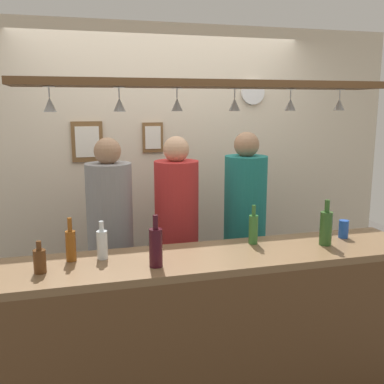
{
  "coord_description": "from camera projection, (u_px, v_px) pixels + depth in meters",
  "views": [
    {
      "loc": [
        -0.81,
        -2.84,
        1.92
      ],
      "look_at": [
        0.0,
        0.1,
        1.32
      ],
      "focal_mm": 41.94,
      "sensor_mm": 36.0,
      "label": 1
    }
  ],
  "objects": [
    {
      "name": "ground_plane",
      "position": [
        196.0,
        372.0,
        3.27
      ],
      "size": [
        8.0,
        8.0,
        0.0
      ],
      "primitive_type": "plane",
      "color": "#4C4742"
    },
    {
      "name": "back_wall",
      "position": [
        163.0,
        173.0,
        4.05
      ],
      "size": [
        4.4,
        0.06,
        2.6
      ],
      "primitive_type": "cube",
      "color": "beige",
      "rests_on": "ground_plane"
    },
    {
      "name": "bar_counter",
      "position": [
        219.0,
        316.0,
        2.66
      ],
      "size": [
        2.7,
        0.55,
        1.01
      ],
      "color": "brown",
      "rests_on": "ground_plane"
    },
    {
      "name": "overhead_glass_rack",
      "position": [
        210.0,
        84.0,
        2.59
      ],
      "size": [
        2.2,
        0.36,
        0.04
      ],
      "primitive_type": "cube",
      "color": "brown"
    },
    {
      "name": "hanging_wineglass_far_left",
      "position": [
        50.0,
        104.0,
        2.37
      ],
      "size": [
        0.07,
        0.07,
        0.13
      ],
      "color": "silver",
      "rests_on": "overhead_glass_rack"
    },
    {
      "name": "hanging_wineglass_left",
      "position": [
        119.0,
        104.0,
        2.47
      ],
      "size": [
        0.07,
        0.07,
        0.13
      ],
      "color": "silver",
      "rests_on": "overhead_glass_rack"
    },
    {
      "name": "hanging_wineglass_center_left",
      "position": [
        177.0,
        104.0,
        2.6
      ],
      "size": [
        0.07,
        0.07,
        0.13
      ],
      "color": "silver",
      "rests_on": "overhead_glass_rack"
    },
    {
      "name": "hanging_wineglass_center",
      "position": [
        235.0,
        104.0,
        2.69
      ],
      "size": [
        0.07,
        0.07,
        0.13
      ],
      "color": "silver",
      "rests_on": "overhead_glass_rack"
    },
    {
      "name": "hanging_wineglass_center_right",
      "position": [
        290.0,
        104.0,
        2.77
      ],
      "size": [
        0.07,
        0.07,
        0.13
      ],
      "color": "silver",
      "rests_on": "overhead_glass_rack"
    },
    {
      "name": "hanging_wineglass_right",
      "position": [
        339.0,
        104.0,
        2.87
      ],
      "size": [
        0.07,
        0.07,
        0.13
      ],
      "color": "silver",
      "rests_on": "overhead_glass_rack"
    },
    {
      "name": "person_left_grey_shirt",
      "position": [
        110.0,
        227.0,
        3.35
      ],
      "size": [
        0.34,
        0.34,
        1.68
      ],
      "color": "#2D334C",
      "rests_on": "ground_plane"
    },
    {
      "name": "person_middle_red_shirt",
      "position": [
        177.0,
        222.0,
        3.49
      ],
      "size": [
        0.34,
        0.34,
        1.68
      ],
      "color": "#2D334C",
      "rests_on": "ground_plane"
    },
    {
      "name": "person_right_teal_shirt",
      "position": [
        245.0,
        215.0,
        3.63
      ],
      "size": [
        0.34,
        0.34,
        1.7
      ],
      "color": "#2D334C",
      "rests_on": "ground_plane"
    },
    {
      "name": "bottle_beer_brown_stubby",
      "position": [
        40.0,
        260.0,
        2.43
      ],
      "size": [
        0.07,
        0.07,
        0.18
      ],
      "color": "#512D14",
      "rests_on": "bar_counter"
    },
    {
      "name": "bottle_beer_amber_tall",
      "position": [
        71.0,
        244.0,
        2.61
      ],
      "size": [
        0.06,
        0.06,
        0.26
      ],
      "color": "brown",
      "rests_on": "bar_counter"
    },
    {
      "name": "bottle_soda_clear",
      "position": [
        102.0,
        244.0,
        2.65
      ],
      "size": [
        0.06,
        0.06,
        0.23
      ],
      "color": "silver",
      "rests_on": "bar_counter"
    },
    {
      "name": "bottle_champagne_green",
      "position": [
        326.0,
        227.0,
        2.91
      ],
      "size": [
        0.08,
        0.08,
        0.3
      ],
      "color": "#2D5623",
      "rests_on": "bar_counter"
    },
    {
      "name": "bottle_beer_green_import",
      "position": [
        253.0,
        228.0,
        2.94
      ],
      "size": [
        0.06,
        0.06,
        0.26
      ],
      "color": "#336B2D",
      "rests_on": "bar_counter"
    },
    {
      "name": "bottle_wine_dark_red",
      "position": [
        156.0,
        246.0,
        2.52
      ],
      "size": [
        0.08,
        0.08,
        0.3
      ],
      "color": "#380F19",
      "rests_on": "bar_counter"
    },
    {
      "name": "drink_can",
      "position": [
        344.0,
        229.0,
        3.08
      ],
      "size": [
        0.07,
        0.07,
        0.12
      ],
      "primitive_type": "cylinder",
      "color": "#1E4CB2",
      "rests_on": "bar_counter"
    },
    {
      "name": "picture_frame_crest",
      "position": [
        153.0,
        137.0,
        3.92
      ],
      "size": [
        0.18,
        0.02,
        0.26
      ],
      "color": "brown",
      "rests_on": "back_wall"
    },
    {
      "name": "picture_frame_caricature",
      "position": [
        87.0,
        142.0,
        3.78
      ],
      "size": [
        0.26,
        0.02,
        0.34
      ],
      "color": "brown",
      "rests_on": "back_wall"
    },
    {
      "name": "wall_clock",
      "position": [
        253.0,
        92.0,
        4.09
      ],
      "size": [
        0.22,
        0.03,
        0.22
      ],
      "primitive_type": "cylinder",
      "rotation": [
        1.57,
        0.0,
        0.0
      ],
      "color": "white",
      "rests_on": "back_wall"
    }
  ]
}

